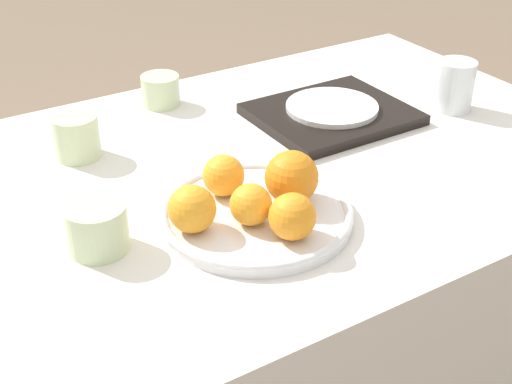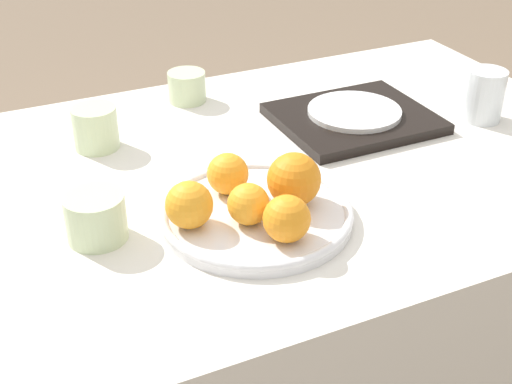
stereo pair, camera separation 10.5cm
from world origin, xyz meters
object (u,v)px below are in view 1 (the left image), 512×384
at_px(orange_2, 251,204).
at_px(cup_0, 76,137).
at_px(water_glass, 455,86).
at_px(fruit_platter, 256,214).
at_px(orange_0, 223,176).
at_px(orange_3, 192,209).
at_px(orange_4, 292,217).
at_px(orange_1, 290,178).
at_px(side_plate, 332,107).
at_px(cup_2, 97,227).
at_px(serving_tray, 332,114).
at_px(cup_1, 159,91).

relative_size(orange_2, cup_0, 0.78).
height_order(water_glass, cup_0, water_glass).
distance_m(fruit_platter, orange_0, 0.08).
relative_size(fruit_platter, cup_0, 3.68).
distance_m(orange_3, orange_4, 0.14).
xyz_separation_m(orange_1, orange_2, (-0.08, -0.02, -0.01)).
distance_m(orange_1, orange_2, 0.09).
relative_size(orange_0, orange_1, 0.79).
distance_m(orange_0, side_plate, 0.37).
bearing_deg(water_glass, cup_2, -173.70).
distance_m(fruit_platter, serving_tray, 0.39).
relative_size(water_glass, side_plate, 0.56).
bearing_deg(water_glass, serving_tray, 159.25).
relative_size(orange_1, orange_2, 1.33).
relative_size(orange_2, side_plate, 0.35).
xyz_separation_m(orange_1, orange_4, (-0.05, -0.08, -0.01)).
bearing_deg(fruit_platter, orange_3, 176.16).
xyz_separation_m(side_plate, cup_1, (-0.26, 0.24, 0.01)).
bearing_deg(cup_1, serving_tray, -42.82).
height_order(orange_3, serving_tray, orange_3).
xyz_separation_m(orange_0, cup_1, (0.07, 0.40, -0.02)).
distance_m(fruit_platter, water_glass, 0.57).
relative_size(orange_2, cup_2, 0.70).
distance_m(orange_0, orange_2, 0.09).
xyz_separation_m(serving_tray, cup_0, (-0.47, 0.11, 0.03)).
bearing_deg(cup_2, water_glass, 6.30).
relative_size(orange_4, cup_2, 0.77).
height_order(orange_3, cup_1, orange_3).
bearing_deg(orange_3, orange_4, -39.18).
bearing_deg(orange_4, orange_1, 57.61).
relative_size(orange_0, orange_2, 1.05).
bearing_deg(fruit_platter, orange_2, -135.94).
xyz_separation_m(fruit_platter, side_plate, (0.32, 0.23, 0.01)).
bearing_deg(orange_0, orange_3, -143.81).
relative_size(orange_0, cup_1, 0.85).
bearing_deg(serving_tray, water_glass, -20.75).
bearing_deg(orange_2, orange_0, 85.76).
distance_m(orange_0, water_glass, 0.57).
relative_size(fruit_platter, serving_tray, 1.03).
bearing_deg(fruit_platter, orange_4, -84.39).
distance_m(orange_2, orange_4, 0.07).
bearing_deg(orange_1, orange_2, -166.36).
bearing_deg(orange_4, orange_2, 116.00).
xyz_separation_m(orange_4, side_plate, (0.31, 0.31, -0.02)).
distance_m(orange_1, cup_1, 0.47).
distance_m(orange_0, orange_3, 0.11).
bearing_deg(cup_1, orange_3, -109.42).
height_order(orange_3, side_plate, orange_3).
bearing_deg(orange_2, cup_1, 80.52).
bearing_deg(orange_2, orange_4, -64.00).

